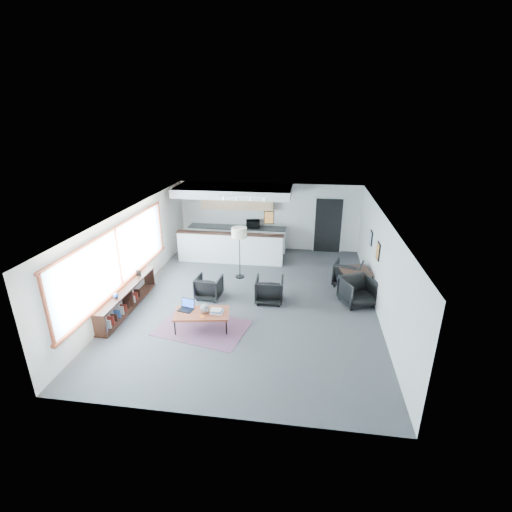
# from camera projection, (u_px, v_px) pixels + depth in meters

# --- Properties ---
(room) EXTENTS (7.02, 9.02, 2.62)m
(room) POSITION_uv_depth(u_px,v_px,m) (251.00, 258.00, 10.34)
(room) COLOR #474749
(room) RESTS_ON ground
(window) EXTENTS (0.10, 5.95, 1.66)m
(window) POSITION_uv_depth(u_px,v_px,m) (118.00, 259.00, 9.91)
(window) COLOR #8CBFFF
(window) RESTS_ON room
(console) EXTENTS (0.35, 3.00, 0.80)m
(console) POSITION_uv_depth(u_px,v_px,m) (127.00, 299.00, 10.16)
(console) COLOR #341A12
(console) RESTS_ON floor
(kitchenette) EXTENTS (4.20, 1.96, 2.60)m
(kitchenette) POSITION_uv_depth(u_px,v_px,m) (235.00, 219.00, 13.89)
(kitchenette) COLOR white
(kitchenette) RESTS_ON floor
(doorway) EXTENTS (1.10, 0.12, 2.15)m
(doorway) POSITION_uv_depth(u_px,v_px,m) (328.00, 225.00, 14.20)
(doorway) COLOR black
(doorway) RESTS_ON room
(track_light) EXTENTS (1.60, 0.07, 0.15)m
(track_light) POSITION_uv_depth(u_px,v_px,m) (243.00, 198.00, 12.00)
(track_light) COLOR silver
(track_light) RESTS_ON room
(wall_art_lower) EXTENTS (0.03, 0.38, 0.48)m
(wall_art_lower) POSITION_uv_depth(u_px,v_px,m) (378.00, 251.00, 10.16)
(wall_art_lower) COLOR black
(wall_art_lower) RESTS_ON room
(wall_art_upper) EXTENTS (0.03, 0.34, 0.44)m
(wall_art_upper) POSITION_uv_depth(u_px,v_px,m) (371.00, 238.00, 11.38)
(wall_art_upper) COLOR black
(wall_art_upper) RESTS_ON room
(kilim_rug) EXTENTS (2.45, 1.90, 0.01)m
(kilim_rug) POSITION_uv_depth(u_px,v_px,m) (203.00, 328.00, 9.40)
(kilim_rug) COLOR #5E3549
(kilim_rug) RESTS_ON floor
(coffee_table) EXTENTS (1.46, 0.94, 0.44)m
(coffee_table) POSITION_uv_depth(u_px,v_px,m) (202.00, 314.00, 9.25)
(coffee_table) COLOR maroon
(coffee_table) RESTS_ON floor
(laptop) EXTENTS (0.42, 0.37, 0.26)m
(laptop) POSITION_uv_depth(u_px,v_px,m) (187.00, 306.00, 9.38)
(laptop) COLOR black
(laptop) RESTS_ON coffee_table
(ceramic_pot) EXTENTS (0.23, 0.23, 0.23)m
(ceramic_pot) POSITION_uv_depth(u_px,v_px,m) (205.00, 308.00, 9.20)
(ceramic_pot) COLOR gray
(ceramic_pot) RESTS_ON coffee_table
(book_stack) EXTENTS (0.32, 0.25, 0.10)m
(book_stack) POSITION_uv_depth(u_px,v_px,m) (217.00, 311.00, 9.22)
(book_stack) COLOR silver
(book_stack) RESTS_ON coffee_table
(coaster) EXTENTS (0.13, 0.13, 0.01)m
(coaster) POSITION_uv_depth(u_px,v_px,m) (202.00, 316.00, 9.06)
(coaster) COLOR #E5590C
(coaster) RESTS_ON coffee_table
(armchair_left) EXTENTS (0.75, 0.71, 0.73)m
(armchair_left) POSITION_uv_depth(u_px,v_px,m) (209.00, 286.00, 10.84)
(armchair_left) COLOR black
(armchair_left) RESTS_ON floor
(armchair_right) EXTENTS (0.80, 0.75, 0.80)m
(armchair_right) POSITION_uv_depth(u_px,v_px,m) (269.00, 289.00, 10.59)
(armchair_right) COLOR black
(armchair_right) RESTS_ON floor
(floor_lamp) EXTENTS (0.53, 0.53, 1.71)m
(floor_lamp) POSITION_uv_depth(u_px,v_px,m) (239.00, 234.00, 11.76)
(floor_lamp) COLOR black
(floor_lamp) RESTS_ON floor
(dining_table) EXTENTS (1.03, 1.03, 0.73)m
(dining_table) POSITION_uv_depth(u_px,v_px,m) (355.00, 272.00, 11.03)
(dining_table) COLOR #341A12
(dining_table) RESTS_ON floor
(dining_chair_near) EXTENTS (0.93, 0.91, 0.74)m
(dining_chair_near) POSITION_uv_depth(u_px,v_px,m) (357.00, 292.00, 10.46)
(dining_chair_near) COLOR black
(dining_chair_near) RESTS_ON floor
(dining_chair_far) EXTENTS (0.85, 0.82, 0.72)m
(dining_chair_far) POSITION_uv_depth(u_px,v_px,m) (348.00, 274.00, 11.62)
(dining_chair_far) COLOR black
(dining_chair_far) RESTS_ON floor
(microwave) EXTENTS (0.55, 0.36, 0.35)m
(microwave) POSITION_uv_depth(u_px,v_px,m) (253.00, 223.00, 14.32)
(microwave) COLOR black
(microwave) RESTS_ON kitchenette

